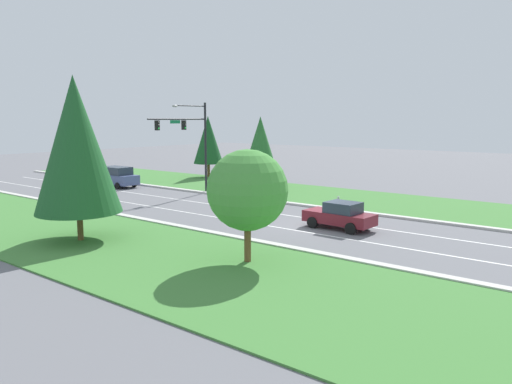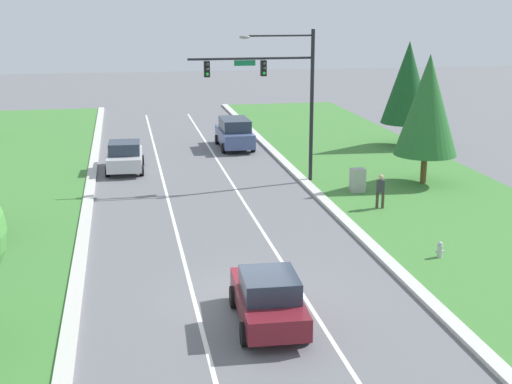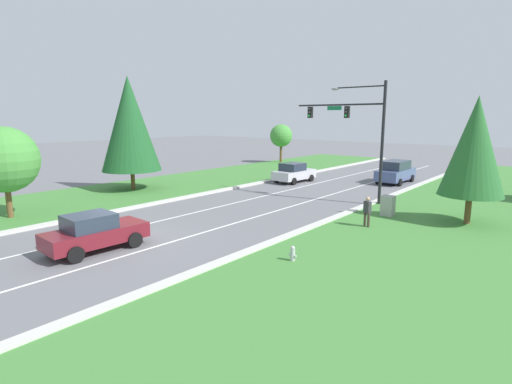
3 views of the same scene
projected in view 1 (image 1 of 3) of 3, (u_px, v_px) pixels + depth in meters
ground_plane at (315, 226)px, 31.22m from camera, size 160.00×160.00×0.00m
curb_strip_right at (357, 212)px, 35.59m from camera, size 0.50×90.00×0.15m
curb_strip_left at (259, 242)px, 26.83m from camera, size 0.50×90.00×0.15m
grass_verge_right at (387, 203)px, 39.67m from camera, size 10.00×90.00×0.08m
grass_verge_left at (189, 265)px, 22.77m from camera, size 10.00×90.00×0.08m
lane_stripe_inner_left at (299, 231)px, 29.83m from camera, size 0.14×81.00×0.01m
lane_stripe_inner_right at (329, 221)px, 32.62m from camera, size 0.14×81.00×0.01m
traffic_signal_mast at (191, 134)px, 43.12m from camera, size 6.61×0.41×8.08m
silver_sedan at (82, 191)px, 40.22m from camera, size 2.25×4.35×1.74m
burgundy_sedan at (340, 215)px, 30.26m from camera, size 2.13×4.37×1.67m
slate_blue_suv at (116, 177)px, 49.15m from camera, size 2.18×4.95×1.99m
utility_cabinet at (242, 186)px, 44.79m from camera, size 0.70×0.60×1.27m
pedestrian at (270, 186)px, 42.94m from camera, size 0.43×0.35×1.69m
fire_hydrant at (338, 201)px, 38.80m from camera, size 0.34×0.20×0.70m
conifer_near_right_tree at (260, 144)px, 48.04m from camera, size 3.29×3.29×6.89m
conifer_far_right_tree at (208, 140)px, 56.31m from camera, size 3.35×3.35×6.99m
oak_far_left_tree at (247, 190)px, 22.70m from camera, size 3.73×3.73×5.29m
conifer_mid_left_tree at (76, 145)px, 26.54m from camera, size 4.58×4.58×8.94m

